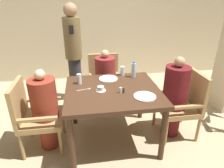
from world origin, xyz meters
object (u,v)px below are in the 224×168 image
object	(u,v)px
chair_far_side	(104,80)
diner_in_far_chair	(105,81)
water_bottle	(134,70)
chair_left_side	(34,114)
plate_main_right	(108,79)
diner_in_right_chair	(174,97)
plate_main_left	(145,96)
glass_tall_mid	(79,79)
standing_host	(74,52)
diner_in_left_chair	(45,109)
teacup_with_saucer	(101,89)
chair_right_side	(184,102)
glass_tall_near	(122,71)

from	to	relation	value
chair_far_side	diner_in_far_chair	bearing A→B (deg)	-90.00
chair_far_side	water_bottle	xyz separation A→B (m)	(0.35, -0.56, 0.37)
chair_left_side	plate_main_right	bearing A→B (deg)	18.78
diner_in_right_chair	plate_main_left	size ratio (longest dim) A/B	4.44
diner_in_far_chair	plate_main_right	world-z (taller)	diner_in_far_chair
water_bottle	glass_tall_mid	bearing A→B (deg)	-171.03
standing_host	glass_tall_mid	world-z (taller)	standing_host
diner_in_right_chair	chair_far_side	bearing A→B (deg)	132.55
chair_far_side	diner_in_right_chair	distance (m)	1.24
chair_far_side	plate_main_right	world-z (taller)	chair_far_side
diner_in_left_chair	water_bottle	size ratio (longest dim) A/B	4.72
diner_in_far_chair	teacup_with_saucer	bearing A→B (deg)	-100.76
diner_in_left_chair	plate_main_left	world-z (taller)	diner_in_left_chair
chair_far_side	standing_host	distance (m)	0.74
plate_main_right	diner_in_far_chair	bearing A→B (deg)	88.66
glass_tall_mid	plate_main_left	bearing A→B (deg)	-33.22
chair_right_side	standing_host	bearing A→B (deg)	139.75
diner_in_left_chair	chair_right_side	bearing A→B (deg)	-0.00
chair_left_side	glass_tall_mid	size ratio (longest dim) A/B	6.82
chair_left_side	standing_host	bearing A→B (deg)	68.76
teacup_with_saucer	glass_tall_mid	bearing A→B (deg)	134.97
water_bottle	glass_tall_near	world-z (taller)	water_bottle
chair_right_side	glass_tall_mid	size ratio (longest dim) A/B	6.82
teacup_with_saucer	chair_right_side	bearing A→B (deg)	0.98
diner_in_left_chair	glass_tall_mid	world-z (taller)	diner_in_left_chair
standing_host	chair_right_side	bearing A→B (deg)	-40.25
chair_far_side	plate_main_right	bearing A→B (deg)	-91.01
chair_far_side	plate_main_right	distance (m)	0.64
chair_far_side	plate_main_left	distance (m)	1.24
chair_left_side	water_bottle	world-z (taller)	water_bottle
standing_host	glass_tall_mid	size ratio (longest dim) A/B	12.77
diner_in_right_chair	glass_tall_mid	world-z (taller)	diner_in_right_chair
chair_left_side	diner_in_far_chair	world-z (taller)	diner_in_far_chair
chair_right_side	water_bottle	size ratio (longest dim) A/B	4.06
teacup_with_saucer	water_bottle	size ratio (longest dim) A/B	0.55
diner_in_left_chair	standing_host	world-z (taller)	standing_host
plate_main_right	chair_left_side	bearing A→B (deg)	-161.22
teacup_with_saucer	glass_tall_near	size ratio (longest dim) A/B	0.93
glass_tall_mid	glass_tall_near	bearing A→B (deg)	18.48
plate_main_left	chair_right_side	bearing A→B (deg)	21.14
chair_left_side	chair_far_side	world-z (taller)	same
plate_main_right	standing_host	bearing A→B (deg)	117.81
chair_left_side	teacup_with_saucer	bearing A→B (deg)	-1.34
plate_main_left	glass_tall_near	size ratio (longest dim) A/B	1.91
chair_left_side	water_bottle	size ratio (longest dim) A/B	4.06
diner_in_right_chair	water_bottle	bearing A→B (deg)	143.53
diner_in_right_chair	plate_main_left	xyz separation A→B (m)	(-0.50, -0.25, 0.18)
standing_host	glass_tall_near	world-z (taller)	standing_host
diner_in_left_chair	diner_in_right_chair	world-z (taller)	diner_in_right_chair
plate_main_right	glass_tall_mid	world-z (taller)	glass_tall_mid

